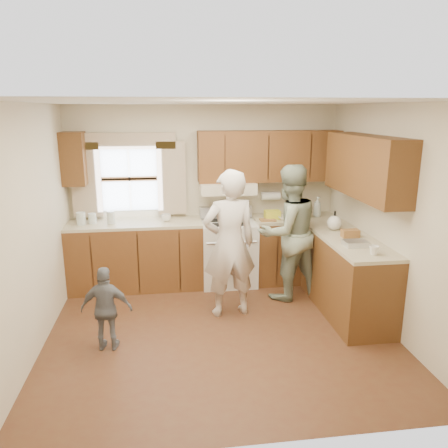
{
  "coord_description": "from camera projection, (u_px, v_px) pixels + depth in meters",
  "views": [
    {
      "loc": [
        -0.55,
        -4.43,
        2.43
      ],
      "look_at": [
        0.1,
        0.4,
        1.15
      ],
      "focal_mm": 35.0,
      "sensor_mm": 36.0,
      "label": 1
    }
  ],
  "objects": [
    {
      "name": "room",
      "position": [
        220.0,
        225.0,
        4.62
      ],
      "size": [
        3.8,
        3.8,
        3.8
      ],
      "color": "#512919",
      "rests_on": "ground"
    },
    {
      "name": "kitchen_fixtures",
      "position": [
        255.0,
        233.0,
        5.83
      ],
      "size": [
        3.8,
        2.25,
        2.15
      ],
      "color": "#42220E",
      "rests_on": "ground"
    },
    {
      "name": "stove",
      "position": [
        228.0,
        252.0,
        6.23
      ],
      "size": [
        0.76,
        0.67,
        1.07
      ],
      "color": "silver",
      "rests_on": "ground"
    },
    {
      "name": "woman_left",
      "position": [
        229.0,
        244.0,
        5.15
      ],
      "size": [
        0.7,
        0.52,
        1.78
      ],
      "primitive_type": "imported",
      "rotation": [
        0.0,
        0.0,
        3.29
      ],
      "color": "beige",
      "rests_on": "ground"
    },
    {
      "name": "woman_right",
      "position": [
        288.0,
        233.0,
        5.65
      ],
      "size": [
        1.03,
        0.91,
        1.77
      ],
      "primitive_type": "imported",
      "rotation": [
        0.0,
        0.0,
        3.46
      ],
      "color": "#253B28",
      "rests_on": "ground"
    },
    {
      "name": "child",
      "position": [
        107.0,
        309.0,
        4.47
      ],
      "size": [
        0.55,
        0.29,
        0.9
      ],
      "primitive_type": "imported",
      "rotation": [
        0.0,
        0.0,
        3.01
      ],
      "color": "slate",
      "rests_on": "ground"
    }
  ]
}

